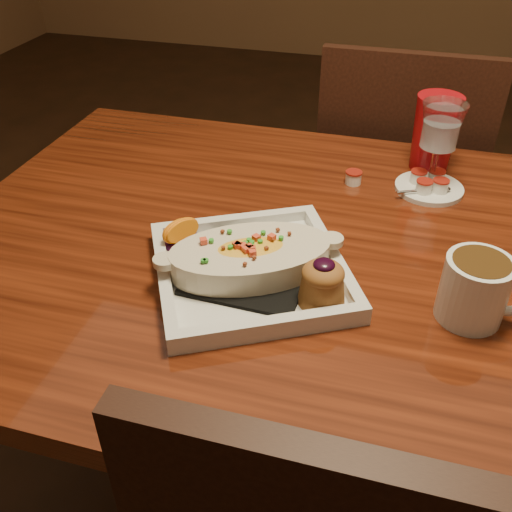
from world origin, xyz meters
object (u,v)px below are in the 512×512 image
(chair_far, at_px, (393,197))
(coffee_mug, at_px, (477,288))
(table, at_px, (375,303))
(saucer, at_px, (429,186))
(goblet, at_px, (441,131))
(red_tumbler, at_px, (434,133))
(plate, at_px, (255,264))

(chair_far, height_order, coffee_mug, chair_far)
(table, distance_m, saucer, 0.27)
(goblet, distance_m, red_tumbler, 0.10)
(saucer, bearing_deg, red_tumbler, 91.92)
(chair_far, bearing_deg, saucer, 99.25)
(chair_far, distance_m, saucer, 0.47)
(chair_far, height_order, goblet, chair_far)
(saucer, bearing_deg, table, -104.69)
(table, xyz_separation_m, saucer, (0.06, 0.24, 0.11))
(coffee_mug, bearing_deg, goblet, 100.69)
(table, distance_m, red_tumbler, 0.39)
(goblet, height_order, saucer, goblet)
(goblet, bearing_deg, table, -104.33)
(chair_far, xyz_separation_m, goblet, (0.07, -0.37, 0.36))
(goblet, bearing_deg, coffee_mug, -79.66)
(plate, bearing_deg, table, 3.23)
(plate, height_order, saucer, plate)
(chair_far, xyz_separation_m, saucer, (0.06, -0.39, 0.25))
(coffee_mug, height_order, red_tumbler, red_tumbler)
(table, height_order, coffee_mug, coffee_mug)
(goblet, bearing_deg, plate, -124.07)
(table, bearing_deg, red_tumbler, 80.08)
(chair_far, distance_m, plate, 0.81)
(table, relative_size, plate, 3.96)
(chair_far, bearing_deg, plate, 76.15)
(table, distance_m, goblet, 0.34)
(chair_far, xyz_separation_m, coffee_mug, (0.13, -0.74, 0.29))
(chair_far, bearing_deg, table, 90.00)
(chair_far, height_order, saucer, chair_far)
(chair_far, xyz_separation_m, plate, (-0.18, -0.74, 0.27))
(coffee_mug, bearing_deg, red_tumbler, 99.40)
(table, height_order, chair_far, chair_far)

